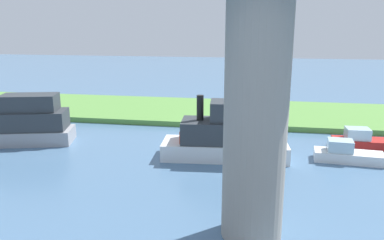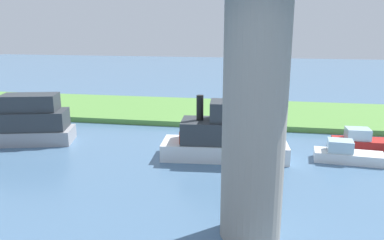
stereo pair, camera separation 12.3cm
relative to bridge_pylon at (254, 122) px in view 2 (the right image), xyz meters
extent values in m
plane|color=#4C7093|center=(3.27, -17.80, -5.30)|extent=(160.00, 160.00, 0.00)
cube|color=#5B9342|center=(3.27, -23.80, -5.05)|extent=(80.00, 12.00, 0.50)
cylinder|color=#9E998E|center=(0.00, 0.00, 0.00)|extent=(2.72, 2.72, 10.60)
cylinder|color=#2D334C|center=(0.61, -20.01, -4.52)|extent=(0.29, 0.29, 0.55)
cylinder|color=red|center=(0.61, -20.01, -3.95)|extent=(0.46, 0.46, 0.60)
sphere|color=tan|center=(0.61, -20.01, -3.53)|extent=(0.24, 0.24, 0.24)
cylinder|color=brown|center=(-1.36, -19.34, -4.43)|extent=(0.20, 0.20, 0.73)
cube|color=#99999E|center=(18.83, -10.72, -4.73)|extent=(8.94, 4.88, 1.13)
cube|color=#33383D|center=(18.37, -10.84, -3.41)|extent=(7.22, 4.18, 1.51)
cube|color=#33383D|center=(17.73, -11.01, -1.99)|extent=(4.66, 3.15, 1.32)
cube|color=white|center=(2.12, -10.08, -4.71)|extent=(9.08, 3.67, 1.18)
cube|color=#33383D|center=(1.63, -10.12, -3.33)|extent=(7.29, 3.23, 1.58)
cube|color=#33383D|center=(0.94, -10.18, -1.85)|extent=(4.60, 2.60, 1.38)
cylinder|color=black|center=(3.89, -9.94, -1.65)|extent=(0.49, 0.49, 1.77)
cube|color=#D84C2D|center=(4.48, -9.89, -3.67)|extent=(1.72, 1.90, 0.89)
cube|color=red|center=(-8.40, -14.01, -4.93)|extent=(4.84, 1.81, 0.75)
cube|color=silver|center=(-7.76, -14.00, -4.13)|extent=(1.76, 1.40, 0.85)
cube|color=white|center=(-6.49, -10.74, -4.94)|extent=(4.72, 2.03, 0.72)
cube|color=silver|center=(-5.88, -10.79, -4.18)|extent=(1.76, 1.45, 0.82)
camera|label=1|loc=(-0.02, 15.80, 3.96)|focal=35.50mm
camera|label=2|loc=(-0.14, 15.78, 3.96)|focal=35.50mm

